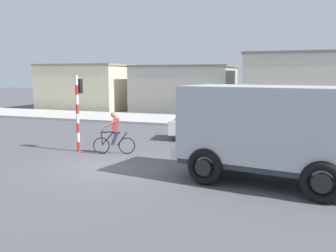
# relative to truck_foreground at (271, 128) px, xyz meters

# --- Properties ---
(ground_plane) EXTENTS (120.00, 120.00, 0.00)m
(ground_plane) POSITION_rel_truck_foreground_xyz_m (-5.41, -0.09, -1.67)
(ground_plane) COLOR #4C4C51
(sidewalk_far) EXTENTS (80.00, 5.00, 0.16)m
(sidewalk_far) POSITION_rel_truck_foreground_xyz_m (-5.41, 13.02, -1.59)
(sidewalk_far) COLOR #ADADA8
(sidewalk_far) RESTS_ON ground
(truck_foreground) EXTENTS (5.75, 3.48, 2.90)m
(truck_foreground) POSITION_rel_truck_foreground_xyz_m (0.00, 0.00, 0.00)
(truck_foreground) COLOR #B2B7BC
(truck_foreground) RESTS_ON ground
(cyclist) EXTENTS (1.65, 0.69, 1.72)m
(cyclist) POSITION_rel_truck_foreground_xyz_m (-6.33, 1.97, -0.80)
(cyclist) COLOR black
(cyclist) RESTS_ON ground
(traffic_light_pole) EXTENTS (0.24, 0.43, 3.20)m
(traffic_light_pole) POSITION_rel_truck_foreground_xyz_m (-8.00, 1.99, 0.40)
(traffic_light_pole) COLOR red
(traffic_light_pole) RESTS_ON ground
(car_red_near) EXTENTS (4.24, 2.39, 1.60)m
(car_red_near) POSITION_rel_truck_foreground_xyz_m (-3.41, 6.50, -0.85)
(car_red_near) COLOR white
(car_red_near) RESTS_ON ground
(pedestrian_near_kerb) EXTENTS (0.34, 0.22, 1.62)m
(pedestrian_near_kerb) POSITION_rel_truck_foreground_xyz_m (0.30, 7.96, -0.82)
(pedestrian_near_kerb) COLOR #2D334C
(pedestrian_near_kerb) RESTS_ON ground
(building_corner_left) EXTENTS (7.90, 5.53, 4.13)m
(building_corner_left) POSITION_rel_truck_foreground_xyz_m (-18.29, 19.03, 0.40)
(building_corner_left) COLOR beige
(building_corner_left) RESTS_ON ground
(building_mid_block) EXTENTS (8.50, 5.62, 3.98)m
(building_mid_block) POSITION_rel_truck_foreground_xyz_m (-8.95, 19.90, 0.33)
(building_mid_block) COLOR #B2AD9E
(building_mid_block) RESTS_ON ground
(building_corner_right) EXTENTS (11.41, 5.62, 4.85)m
(building_corner_right) POSITION_rel_truck_foreground_xyz_m (2.27, 18.65, 0.76)
(building_corner_right) COLOR #B2AD9E
(building_corner_right) RESTS_ON ground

